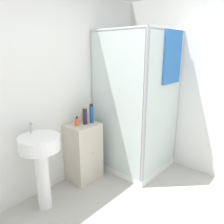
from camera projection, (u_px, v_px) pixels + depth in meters
name	position (u px, v px, depth m)	size (l,w,h in m)	color
wall_back	(45.00, 95.00, 2.64)	(6.40, 0.06, 2.50)	white
shower_enclosure	(138.00, 133.00, 3.28)	(0.93, 0.96, 2.03)	white
vanity_cabinet	(84.00, 152.00, 3.02)	(0.43, 0.37, 0.81)	beige
sink	(41.00, 157.00, 2.39)	(0.44, 0.44, 1.02)	white
soap_dispenser	(77.00, 122.00, 2.85)	(0.05, 0.05, 0.13)	#E5562D
shampoo_bottle_tall_black	(85.00, 116.00, 2.88)	(0.06, 0.06, 0.24)	#281E33
shampoo_bottle_blue	(91.00, 114.00, 2.95)	(0.05, 0.05, 0.26)	#1E4C93
lotion_bottle_white	(81.00, 117.00, 2.95)	(0.04, 0.04, 0.18)	beige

